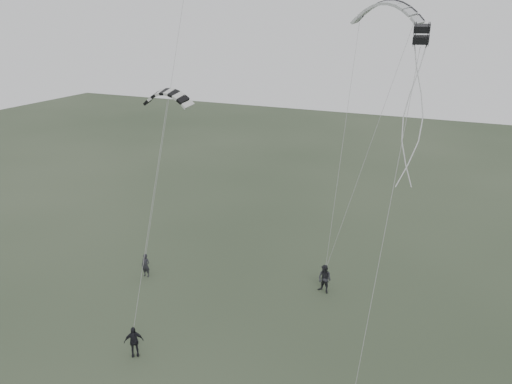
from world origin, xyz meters
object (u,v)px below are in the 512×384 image
at_px(kite_pale_large, 387,3).
at_px(kite_box, 422,34).
at_px(flyer_right, 325,279).
at_px(flyer_left, 146,265).
at_px(kite_striped, 167,92).
at_px(flyer_center, 134,341).

distance_m(kite_pale_large, kite_box, 10.72).
bearing_deg(flyer_right, flyer_left, -148.04).
height_order(flyer_right, kite_striped, kite_striped).
bearing_deg(flyer_center, flyer_left, 83.19).
height_order(flyer_left, kite_box, kite_box).
xyz_separation_m(flyer_center, kite_pale_large, (8.97, 15.06, 16.72)).
bearing_deg(flyer_left, kite_striped, -36.02).
bearing_deg(kite_striped, flyer_right, 39.58).
height_order(kite_pale_large, kite_striped, kite_pale_large).
distance_m(flyer_left, flyer_right, 12.08).
relative_size(kite_pale_large, kite_striped, 1.60).
height_order(kite_striped, kite_box, kite_box).
bearing_deg(flyer_center, kite_pale_large, 21.02).
xyz_separation_m(kite_pale_large, kite_striped, (-9.06, -10.47, -4.44)).
height_order(flyer_right, kite_box, kite_box).
xyz_separation_m(flyer_center, kite_striped, (-0.10, 4.59, 12.28)).
height_order(flyer_right, flyer_center, flyer_right).
height_order(flyer_center, kite_box, kite_box).
bearing_deg(kite_striped, kite_pale_large, 52.04).
height_order(kite_pale_large, kite_box, kite_pale_large).
relative_size(flyer_left, kite_striped, 0.59).
distance_m(flyer_left, kite_striped, 13.32).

